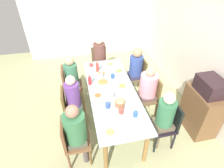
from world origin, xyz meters
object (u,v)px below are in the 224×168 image
(plate_5, at_px, (110,64))
(bottle_0, at_px, (97,67))
(person_5, at_px, (74,99))
(plate_2, at_px, (119,71))
(bowl_1, at_px, (103,83))
(side_cabinet, at_px, (201,111))
(plate_1, at_px, (110,133))
(person_0, at_px, (164,116))
(chair_5, at_px, (70,107))
(cup_1, at_px, (111,82))
(bottle_2, at_px, (90,80))
(cup_2, at_px, (113,76))
(bottle_1, at_px, (112,96))
(microwave, at_px, (211,86))
(person_2, at_px, (100,57))
(cup_5, at_px, (135,114))
(chair_6, at_px, (151,95))
(chair_3, at_px, (69,83))
(plate_0, at_px, (98,96))
(cup_0, at_px, (121,111))
(chair_0, at_px, (167,123))
(cup_4, at_px, (108,105))
(chair_2, at_px, (100,62))
(person_1, at_px, (136,67))
(plate_4, at_px, (102,73))
(dining_table, at_px, (112,94))
(chair_4, at_px, (72,140))
(person_6, at_px, (148,88))
(chair_1, at_px, (138,75))
(person_4, at_px, (76,130))
(bowl_0, at_px, (120,103))
(person_3, at_px, (72,76))

(plate_5, bearing_deg, bottle_0, -54.82)
(person_5, relative_size, plate_2, 4.84)
(bowl_1, height_order, side_cabinet, side_cabinet)
(plate_1, bearing_deg, person_0, 101.80)
(chair_5, height_order, cup_1, chair_5)
(bottle_2, bearing_deg, cup_1, 83.08)
(cup_1, bearing_deg, cup_2, 154.85)
(bowl_1, relative_size, bottle_1, 1.32)
(chair_5, distance_m, microwave, 2.53)
(person_2, distance_m, chair_5, 1.66)
(cup_5, xyz_separation_m, microwave, (-0.15, 1.37, 0.23))
(chair_6, xyz_separation_m, plate_1, (0.96, -1.05, 0.27))
(chair_3, bearing_deg, cup_5, 34.88)
(plate_0, bearing_deg, person_5, -104.95)
(bottle_1, bearing_deg, cup_0, 11.70)
(chair_0, relative_size, bottle_2, 4.40)
(cup_4, bearing_deg, chair_0, 71.15)
(cup_1, bearing_deg, chair_2, -179.10)
(person_1, bearing_deg, side_cabinet, 33.29)
(chair_3, distance_m, plate_4, 0.78)
(bowl_1, bearing_deg, dining_table, 31.51)
(plate_0, relative_size, cup_5, 2.04)
(chair_3, relative_size, bottle_0, 3.76)
(dining_table, height_order, microwave, microwave)
(chair_4, distance_m, microwave, 2.47)
(cup_0, relative_size, side_cabinet, 0.13)
(person_6, xyz_separation_m, bottle_0, (-0.69, -0.89, 0.17))
(chair_0, height_order, person_2, person_2)
(person_1, height_order, plate_0, person_1)
(chair_4, relative_size, plate_2, 3.63)
(cup_0, height_order, cup_2, cup_2)
(side_cabinet, bearing_deg, bottle_0, -125.56)
(chair_0, distance_m, person_5, 1.72)
(person_2, bearing_deg, chair_2, 180.00)
(person_1, bearing_deg, bottle_1, -37.43)
(dining_table, xyz_separation_m, chair_1, (-0.76, 0.81, -0.18))
(bottle_1, bearing_deg, cup_4, -31.28)
(chair_3, xyz_separation_m, bottle_2, (0.49, 0.43, 0.35))
(chair_0, bearing_deg, bottle_1, -120.71)
(bottle_1, bearing_deg, person_6, 107.80)
(person_4, distance_m, plate_4, 1.49)
(chair_2, relative_size, plate_0, 4.11)
(chair_2, height_order, bottle_1, bottle_1)
(dining_table, height_order, bowl_1, bowl_1)
(person_1, relative_size, microwave, 2.51)
(plate_0, bearing_deg, side_cabinet, 76.33)
(person_5, bearing_deg, chair_4, -6.94)
(chair_1, xyz_separation_m, cup_1, (0.54, -0.79, 0.29))
(dining_table, relative_size, bowl_0, 13.25)
(person_3, distance_m, plate_5, 0.90)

